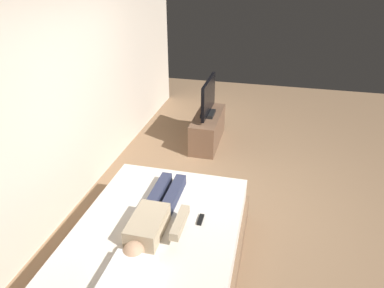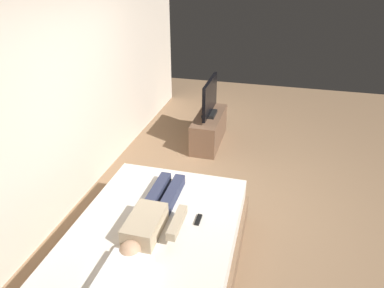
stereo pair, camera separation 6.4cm
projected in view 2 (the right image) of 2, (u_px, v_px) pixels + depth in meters
ground_plane at (225, 209)px, 4.28m from camera, size 10.00×10.00×0.00m
back_wall at (89, 78)px, 4.39m from camera, size 6.40×0.10×2.80m
bed at (156, 248)px, 3.34m from camera, size 2.02×1.56×0.54m
pillow at (122, 280)px, 2.59m from camera, size 0.48×0.34×0.12m
person at (152, 217)px, 3.20m from camera, size 1.26×0.46×0.18m
remote at (198, 220)px, 3.27m from camera, size 0.15×0.04×0.02m
tv_stand at (209, 129)px, 5.73m from camera, size 1.10×0.40×0.50m
tv at (210, 98)px, 5.48m from camera, size 0.88×0.20×0.59m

